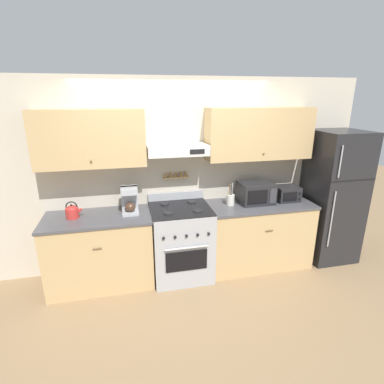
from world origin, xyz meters
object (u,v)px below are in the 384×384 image
at_px(tea_kettle, 72,211).
at_px(microwave, 256,193).
at_px(stove_range, 181,241).
at_px(toaster_oven, 287,193).
at_px(refrigerator, 333,197).
at_px(coffee_maker, 130,200).
at_px(utensil_crock, 230,199).

bearing_deg(tea_kettle, microwave, 0.43).
bearing_deg(microwave, stove_range, -175.72).
relative_size(tea_kettle, toaster_oven, 0.66).
xyz_separation_m(refrigerator, coffee_maker, (-2.85, 0.08, 0.15)).
height_order(tea_kettle, utensil_crock, utensil_crock).
distance_m(tea_kettle, microwave, 2.36).
relative_size(stove_range, tea_kettle, 5.09).
xyz_separation_m(tea_kettle, utensil_crock, (1.99, 0.00, -0.00)).
bearing_deg(coffee_maker, stove_range, -8.38).
xyz_separation_m(refrigerator, utensil_crock, (-1.53, 0.05, 0.06)).
bearing_deg(microwave, tea_kettle, -179.57).
height_order(stove_range, toaster_oven, toaster_oven).
bearing_deg(microwave, utensil_crock, -177.22).
bearing_deg(coffee_maker, microwave, -0.44).
height_order(tea_kettle, microwave, microwave).
height_order(stove_range, tea_kettle, tea_kettle).
relative_size(refrigerator, toaster_oven, 5.91).
distance_m(coffee_maker, microwave, 1.68).
height_order(refrigerator, tea_kettle, refrigerator).
bearing_deg(utensil_crock, toaster_oven, -0.12).
bearing_deg(stove_range, tea_kettle, 177.31).
bearing_deg(coffee_maker, tea_kettle, -177.41).
bearing_deg(toaster_oven, utensil_crock, 179.88).
distance_m(tea_kettle, toaster_oven, 2.82).
distance_m(stove_range, refrigerator, 2.27).
bearing_deg(coffee_maker, utensil_crock, -1.34).
height_order(microwave, utensil_crock, utensil_crock).
xyz_separation_m(tea_kettle, coffee_maker, (0.68, 0.03, 0.08)).
relative_size(microwave, utensil_crock, 1.51).
bearing_deg(refrigerator, microwave, 176.72).
distance_m(microwave, utensil_crock, 0.37).
bearing_deg(toaster_oven, stove_range, -177.75).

